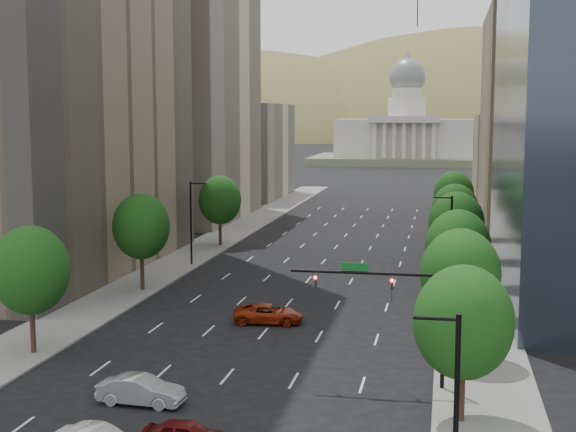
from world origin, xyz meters
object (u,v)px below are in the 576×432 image
Objects in this scene: traffic_signal at (401,302)px; capitol at (406,137)px; car_silver at (141,390)px; car_red_far at (269,314)px.

traffic_signal is 0.15× the size of capitol.
capitol is at bearing 2.37° from car_silver.
traffic_signal is 15.64m from car_silver.
car_silver is (-3.42, -225.29, -7.78)m from capitol.
capitol reaches higher than car_red_far.
car_silver is at bearing -158.20° from traffic_signal.
traffic_signal reaches higher than car_red_far.
capitol is at bearing 92.74° from traffic_signal.
traffic_signal is at bearing -146.44° from car_red_far.
traffic_signal is 17.51m from car_red_far.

